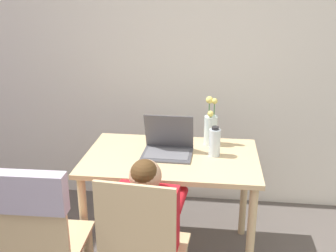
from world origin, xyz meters
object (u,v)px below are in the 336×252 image
(person_seated, at_px, (149,218))
(water_bottle, at_px, (215,142))
(flower_vase, at_px, (211,127))
(laptop, at_px, (168,145))
(chair_spare, at_px, (36,224))

(person_seated, distance_m, water_bottle, 0.69)
(person_seated, relative_size, flower_vase, 2.94)
(person_seated, xyz_separation_m, laptop, (0.03, 0.57, 0.19))
(chair_spare, distance_m, flower_vase, 1.27)
(water_bottle, bearing_deg, chair_spare, -140.61)
(chair_spare, xyz_separation_m, water_bottle, (0.87, 0.72, 0.20))
(flower_vase, relative_size, water_bottle, 1.70)
(laptop, xyz_separation_m, flower_vase, (0.27, 0.19, 0.07))
(laptop, xyz_separation_m, water_bottle, (0.30, -0.00, 0.03))
(chair_spare, relative_size, laptop, 2.94)
(flower_vase, distance_m, water_bottle, 0.20)
(laptop, bearing_deg, flower_vase, 36.77)
(chair_spare, height_order, flower_vase, flower_vase)
(person_seated, height_order, flower_vase, flower_vase)
(chair_spare, bearing_deg, person_seated, -166.27)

